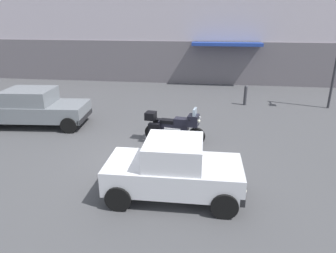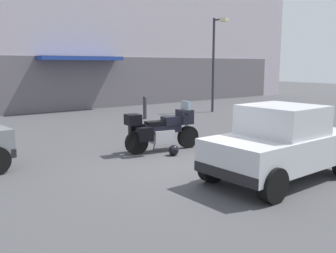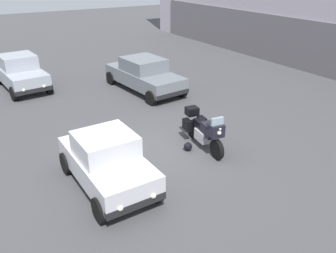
# 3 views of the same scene
# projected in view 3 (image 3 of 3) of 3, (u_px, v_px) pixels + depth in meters

# --- Properties ---
(ground_plane) EXTENTS (80.00, 80.00, 0.00)m
(ground_plane) POSITION_uv_depth(u_px,v_px,m) (152.00, 152.00, 11.17)
(ground_plane) COLOR #424244
(motorcycle) EXTENTS (2.26, 0.89, 1.36)m
(motorcycle) POSITION_uv_depth(u_px,v_px,m) (204.00, 130.00, 11.24)
(motorcycle) COLOR black
(motorcycle) RESTS_ON ground
(helmet) EXTENTS (0.28, 0.28, 0.28)m
(helmet) POSITION_uv_depth(u_px,v_px,m) (188.00, 147.00, 11.21)
(helmet) COLOR black
(helmet) RESTS_ON ground
(car_sedan_far) EXTENTS (4.69, 2.28, 1.56)m
(car_sedan_far) POSITION_uv_depth(u_px,v_px,m) (144.00, 74.00, 16.39)
(car_sedan_far) COLOR slate
(car_sedan_far) RESTS_ON ground
(car_compact_side) EXTENTS (3.50, 1.76, 1.56)m
(car_compact_side) POSITION_uv_depth(u_px,v_px,m) (107.00, 161.00, 9.14)
(car_compact_side) COLOR silver
(car_compact_side) RESTS_ON ground
(car_wagon_end) EXTENTS (3.98, 2.08, 1.64)m
(car_wagon_end) POSITION_uv_depth(u_px,v_px,m) (20.00, 73.00, 16.59)
(car_wagon_end) COLOR #9EA3AD
(car_wagon_end) RESTS_ON ground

